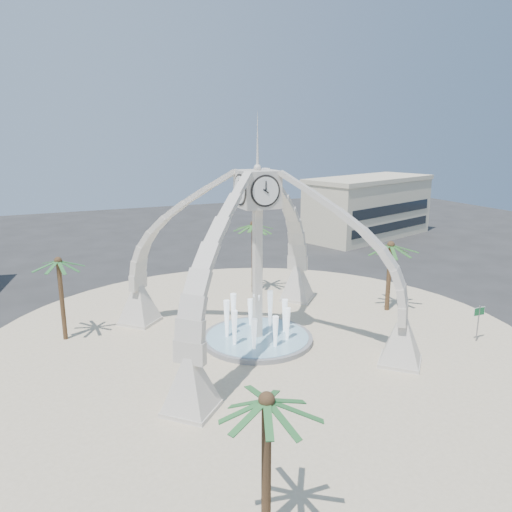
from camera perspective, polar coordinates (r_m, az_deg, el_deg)
name	(u,v)px	position (r m, az deg, el deg)	size (l,w,h in m)	color
ground	(257,341)	(36.72, 0.16, -9.73)	(140.00, 140.00, 0.00)	#282828
plaza	(257,341)	(36.71, 0.16, -9.69)	(40.00, 40.00, 0.06)	beige
clock_tower	(257,255)	(34.63, 0.17, 0.15)	(17.94, 17.94, 16.30)	beige
fountain	(257,338)	(36.61, 0.16, -9.32)	(8.00, 8.00, 3.62)	gray
building_ne	(369,207)	(73.93, 12.74, 5.49)	(21.87, 14.17, 8.60)	beige
palm_east	(391,246)	(42.65, 15.16, 1.12)	(4.38, 4.38, 6.48)	brown
palm_west	(58,262)	(37.76, -21.67, -0.66)	(3.54, 3.54, 6.62)	brown
palm_north	(254,225)	(45.79, -0.28, 3.52)	(4.27, 4.27, 7.34)	brown
palm_south	(267,402)	(18.12, 1.22, -16.39)	(4.46, 4.46, 6.40)	brown
street_sign	(479,316)	(39.29, 24.11, -6.27)	(1.02, 0.09, 2.78)	slate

